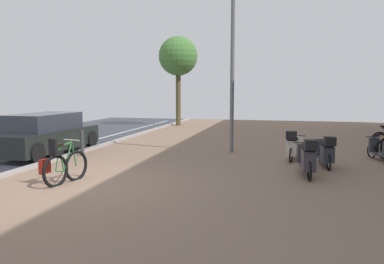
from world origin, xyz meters
TOP-DOWN VIEW (x-y plane):
  - ground at (1.43, 0.00)m, footprint 21.00×40.00m
  - bicycle_foreground at (-0.55, 0.08)m, footprint 0.78×1.40m
  - scooter_mid at (4.76, 4.25)m, footprint 0.65×1.63m
  - scooter_far at (5.03, 2.05)m, footprint 0.52×1.80m
  - scooter_extra at (5.62, 3.36)m, footprint 0.52×1.68m
  - parked_car_near at (-3.48, 3.57)m, footprint 1.80×4.29m
  - lamp_post at (2.70, 5.32)m, footprint 0.20×0.52m
  - street_tree at (-1.83, 14.61)m, footprint 2.40×2.40m
  - bollard_far at (-2.05, 3.49)m, footprint 0.12×0.12m

SIDE VIEW (x-z plane):
  - ground at x=1.43m, z-range -0.09..0.04m
  - bicycle_foreground at x=-0.55m, z-range -0.16..0.97m
  - bollard_far at x=-2.05m, z-range 0.00..0.85m
  - scooter_extra at x=5.62m, z-range -0.05..0.90m
  - scooter_mid at x=4.76m, z-range -0.05..0.93m
  - scooter_far at x=5.03m, z-range -0.05..0.97m
  - parked_car_near at x=-3.48m, z-range -0.03..1.36m
  - lamp_post at x=2.70m, z-range 0.32..5.91m
  - street_tree at x=-1.83m, z-range 1.49..6.98m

